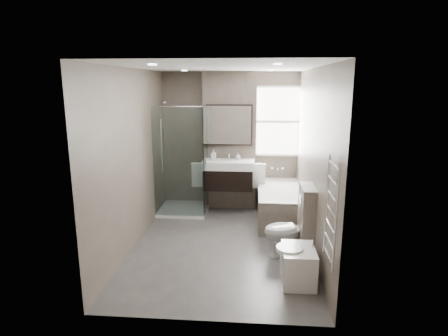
# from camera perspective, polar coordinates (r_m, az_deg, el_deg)

# --- Properties ---
(room) EXTENTS (2.70, 3.90, 2.70)m
(room) POSITION_cam_1_polar(r_m,az_deg,el_deg) (5.40, -0.33, 1.21)
(room) COLOR #4D4946
(room) RESTS_ON ground
(vanity_pier) EXTENTS (1.00, 0.25, 2.60)m
(vanity_pier) POSITION_cam_1_polar(r_m,az_deg,el_deg) (7.15, 0.88, 4.08)
(vanity_pier) COLOR #60564B
(vanity_pier) RESTS_ON ground
(vanity) EXTENTS (0.95, 0.47, 0.66)m
(vanity) POSITION_cam_1_polar(r_m,az_deg,el_deg) (6.91, 0.68, -0.95)
(vanity) COLOR black
(vanity) RESTS_ON vanity_pier
(mirror_cabinet) EXTENTS (0.86, 0.08, 0.76)m
(mirror_cabinet) POSITION_cam_1_polar(r_m,az_deg,el_deg) (6.94, 0.80, 6.56)
(mirror_cabinet) COLOR black
(mirror_cabinet) RESTS_ON vanity_pier
(towel_left) EXTENTS (0.24, 0.06, 0.44)m
(towel_left) POSITION_cam_1_polar(r_m,az_deg,el_deg) (6.96, -3.94, -1.07)
(towel_left) COLOR silver
(towel_left) RESTS_ON vanity_pier
(towel_right) EXTENTS (0.24, 0.06, 0.44)m
(towel_right) POSITION_cam_1_polar(r_m,az_deg,el_deg) (6.88, 5.32, -1.24)
(towel_right) COLOR silver
(towel_right) RESTS_ON vanity_pier
(shower_enclosure) EXTENTS (0.90, 0.90, 2.00)m
(shower_enclosure) POSITION_cam_1_polar(r_m,az_deg,el_deg) (6.99, -5.53, -2.96)
(shower_enclosure) COLOR white
(shower_enclosure) RESTS_ON ground
(bathtub) EXTENTS (0.75, 1.60, 0.57)m
(bathtub) POSITION_cam_1_polar(r_m,az_deg,el_deg) (6.72, 8.40, -5.28)
(bathtub) COLOR #60564B
(bathtub) RESTS_ON ground
(window) EXTENTS (0.98, 0.06, 1.33)m
(window) POSITION_cam_1_polar(r_m,az_deg,el_deg) (7.20, 8.16, 7.02)
(window) COLOR white
(window) RESTS_ON room
(toilet) EXTENTS (0.78, 0.57, 0.71)m
(toilet) POSITION_cam_1_polar(r_m,az_deg,el_deg) (5.43, 9.84, -9.36)
(toilet) COLOR white
(toilet) RESTS_ON ground
(cistern_box) EXTENTS (0.19, 0.55, 1.00)m
(cistern_box) POSITION_cam_1_polar(r_m,az_deg,el_deg) (5.42, 12.42, -7.87)
(cistern_box) COLOR #60564B
(cistern_box) RESTS_ON ground
(bidet) EXTENTS (0.47, 0.55, 0.56)m
(bidet) POSITION_cam_1_polar(r_m,az_deg,el_deg) (4.78, 11.15, -14.22)
(bidet) COLOR white
(bidet) RESTS_ON ground
(towel_radiator) EXTENTS (0.03, 0.49, 1.10)m
(towel_radiator) POSITION_cam_1_polar(r_m,az_deg,el_deg) (3.97, 16.02, -6.34)
(towel_radiator) COLOR silver
(towel_radiator) RESTS_ON room
(soap_bottle_a) EXTENTS (0.09, 0.09, 0.19)m
(soap_bottle_a) POSITION_cam_1_polar(r_m,az_deg,el_deg) (6.88, -1.61, 2.00)
(soap_bottle_a) COLOR white
(soap_bottle_a) RESTS_ON vanity
(soap_bottle_b) EXTENTS (0.09, 0.09, 0.12)m
(soap_bottle_b) POSITION_cam_1_polar(r_m,az_deg,el_deg) (6.96, 2.16, 1.82)
(soap_bottle_b) COLOR white
(soap_bottle_b) RESTS_ON vanity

